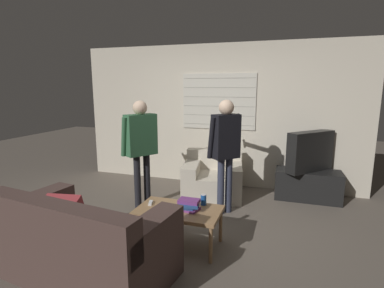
# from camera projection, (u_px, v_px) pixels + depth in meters

# --- Properties ---
(ground_plane) EXTENTS (16.00, 16.00, 0.00)m
(ground_plane) POSITION_uv_depth(u_px,v_px,m) (177.00, 230.00, 3.81)
(ground_plane) COLOR #665B51
(wall_back) EXTENTS (5.20, 0.08, 2.55)m
(wall_back) POSITION_uv_depth(u_px,v_px,m) (216.00, 115.00, 5.46)
(wall_back) COLOR beige
(wall_back) RESTS_ON ground_plane
(couch_blue) EXTENTS (1.75, 1.07, 0.85)m
(couch_blue) POSITION_uv_depth(u_px,v_px,m) (83.00, 244.00, 2.84)
(couch_blue) COLOR #4C3833
(couch_blue) RESTS_ON ground_plane
(armchair_beige) EXTENTS (1.09, 1.02, 0.72)m
(armchair_beige) POSITION_uv_depth(u_px,v_px,m) (213.00, 178.00, 5.03)
(armchair_beige) COLOR beige
(armchair_beige) RESTS_ON ground_plane
(coffee_table) EXTENTS (0.95, 0.54, 0.44)m
(coffee_table) POSITION_uv_depth(u_px,v_px,m) (179.00, 213.00, 3.39)
(coffee_table) COLOR #9E754C
(coffee_table) RESTS_ON ground_plane
(tv_stand) EXTENTS (1.01, 0.44, 0.48)m
(tv_stand) POSITION_uv_depth(u_px,v_px,m) (308.00, 185.00, 4.83)
(tv_stand) COLOR black
(tv_stand) RESTS_ON ground_plane
(tv) EXTENTS (0.73, 0.77, 0.64)m
(tv) POSITION_uv_depth(u_px,v_px,m) (310.00, 151.00, 4.73)
(tv) COLOR black
(tv) RESTS_ON tv_stand
(person_left_standing) EXTENTS (0.53, 0.78, 1.61)m
(person_left_standing) POSITION_uv_depth(u_px,v_px,m) (141.00, 140.00, 4.42)
(person_left_standing) COLOR black
(person_left_standing) RESTS_ON ground_plane
(person_right_standing) EXTENTS (0.50, 0.78, 1.63)m
(person_right_standing) POSITION_uv_depth(u_px,v_px,m) (225.00, 143.00, 4.18)
(person_right_standing) COLOR #33384C
(person_right_standing) RESTS_ON ground_plane
(book_stack) EXTENTS (0.25, 0.22, 0.12)m
(book_stack) POSITION_uv_depth(u_px,v_px,m) (189.00, 205.00, 3.34)
(book_stack) COLOR #75387F
(book_stack) RESTS_ON coffee_table
(soda_can) EXTENTS (0.07, 0.07, 0.13)m
(soda_can) POSITION_uv_depth(u_px,v_px,m) (204.00, 200.00, 3.49)
(soda_can) COLOR #194C9E
(soda_can) RESTS_ON coffee_table
(spare_remote) EXTENTS (0.08, 0.14, 0.02)m
(spare_remote) POSITION_uv_depth(u_px,v_px,m) (151.00, 203.00, 3.53)
(spare_remote) COLOR white
(spare_remote) RESTS_ON coffee_table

